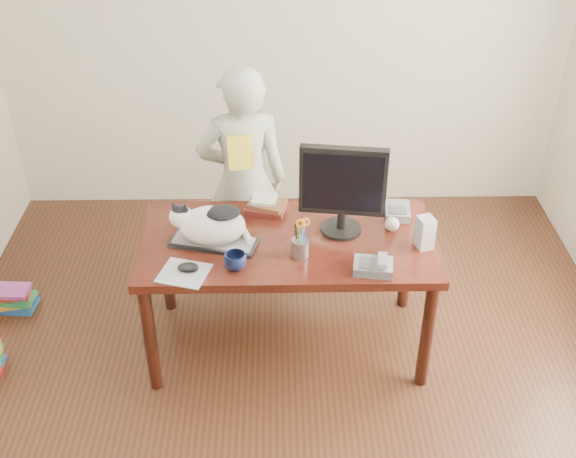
# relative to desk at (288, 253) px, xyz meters

# --- Properties ---
(room) EXTENTS (4.50, 4.50, 4.50)m
(room) POSITION_rel_desk_xyz_m (0.00, -0.68, 0.75)
(room) COLOR black
(room) RESTS_ON ground
(desk) EXTENTS (1.60, 0.80, 0.75)m
(desk) POSITION_rel_desk_xyz_m (0.00, 0.00, 0.00)
(desk) COLOR black
(desk) RESTS_ON ground
(keyboard) EXTENTS (0.49, 0.28, 0.03)m
(keyboard) POSITION_rel_desk_xyz_m (-0.40, -0.12, 0.16)
(keyboard) COLOR black
(keyboard) RESTS_ON desk
(cat) EXTENTS (0.46, 0.29, 0.26)m
(cat) POSITION_rel_desk_xyz_m (-0.41, -0.12, 0.28)
(cat) COLOR white
(cat) RESTS_ON keyboard
(monitor) EXTENTS (0.46, 0.26, 0.52)m
(monitor) POSITION_rel_desk_xyz_m (0.29, -0.01, 0.44)
(monitor) COLOR black
(monitor) RESTS_ON desk
(pen_cup) EXTENTS (0.12, 0.12, 0.23)m
(pen_cup) POSITION_rel_desk_xyz_m (0.06, -0.23, 0.21)
(pen_cup) COLOR gray
(pen_cup) RESTS_ON desk
(mousepad) EXTENTS (0.29, 0.27, 0.01)m
(mousepad) POSITION_rel_desk_xyz_m (-0.53, -0.38, 0.15)
(mousepad) COLOR #A8AEB4
(mousepad) RESTS_ON desk
(mouse) EXTENTS (0.12, 0.10, 0.04)m
(mouse) POSITION_rel_desk_xyz_m (-0.51, -0.36, 0.17)
(mouse) COLOR black
(mouse) RESTS_ON mousepad
(coffee_mug) EXTENTS (0.16, 0.16, 0.09)m
(coffee_mug) POSITION_rel_desk_xyz_m (-0.27, -0.34, 0.19)
(coffee_mug) COLOR black
(coffee_mug) RESTS_ON desk
(phone) EXTENTS (0.22, 0.18, 0.09)m
(phone) POSITION_rel_desk_xyz_m (0.43, -0.37, 0.18)
(phone) COLOR #5B5B60
(phone) RESTS_ON desk
(speaker) EXTENTS (0.10, 0.11, 0.18)m
(speaker) POSITION_rel_desk_xyz_m (0.72, -0.16, 0.24)
(speaker) COLOR #A6A5A8
(speaker) RESTS_ON desk
(baseball) EXTENTS (0.08, 0.08, 0.08)m
(baseball) POSITION_rel_desk_xyz_m (0.57, -0.00, 0.19)
(baseball) COLOR white
(baseball) RESTS_ON desk
(book_stack) EXTENTS (0.25, 0.21, 0.08)m
(book_stack) POSITION_rel_desk_xyz_m (-0.12, 0.21, 0.18)
(book_stack) COLOR #521815
(book_stack) RESTS_ON desk
(calculator) EXTENTS (0.15, 0.20, 0.06)m
(calculator) POSITION_rel_desk_xyz_m (0.63, 0.15, 0.17)
(calculator) COLOR #5B5B60
(calculator) RESTS_ON desk
(person) EXTENTS (0.60, 0.43, 1.51)m
(person) POSITION_rel_desk_xyz_m (-0.26, 0.53, 0.15)
(person) COLOR beige
(person) RESTS_ON ground
(held_book) EXTENTS (0.15, 0.10, 0.20)m
(held_book) POSITION_rel_desk_xyz_m (-0.26, 0.36, 0.45)
(held_book) COLOR yellow
(held_book) RESTS_ON person
(book_pile_b) EXTENTS (0.26, 0.20, 0.15)m
(book_pile_b) POSITION_rel_desk_xyz_m (-1.72, 0.27, -0.53)
(book_pile_b) COLOR #194B99
(book_pile_b) RESTS_ON ground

